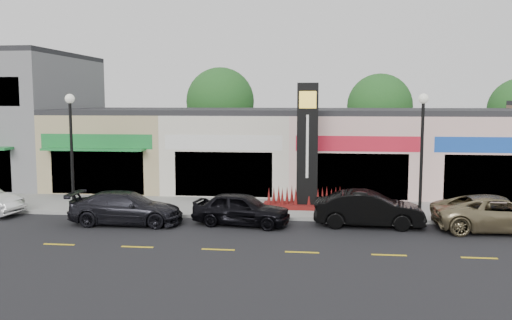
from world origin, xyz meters
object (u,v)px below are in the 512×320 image
Objects in this scene: pylon_sign at (307,164)px; car_black_conv at (369,209)px; lamp_east_near at (422,143)px; car_dark_sedan at (126,208)px; car_gold_suv at (499,214)px; lamp_west_near at (71,140)px; car_black_sedan at (241,209)px.

car_black_conv is (2.67, -2.94, -1.52)m from pylon_sign.
car_dark_sedan is (-12.69, -1.96, -2.77)m from lamp_east_near.
lamp_west_near is at bearing 83.96° from car_gold_suv.
lamp_east_near is 1.20× the size of car_black_conv.
car_black_sedan is at bearing -87.26° from car_dark_sedan.
lamp_west_near is 4.74m from car_dark_sedan.
lamp_east_near is (16.00, 0.00, 0.00)m from lamp_west_near.
car_dark_sedan is at bearing -30.58° from lamp_west_near.
lamp_east_near is 8.35m from car_black_sedan.
car_black_sedan is 10.59m from car_gold_suv.
lamp_east_near is at bearing -59.89° from car_black_conv.
car_dark_sedan is at bearing 90.20° from car_gold_suv.
car_dark_sedan is 4.98m from car_black_sedan.
car_black_conv is (-2.33, -1.24, -2.72)m from lamp_east_near.
car_gold_suv is at bearing -21.91° from pylon_sign.
lamp_west_near is 13.99m from car_black_conv.
car_gold_suv is at bearing -80.24° from car_black_sedan.
car_black_sedan is at bearing 89.12° from car_gold_suv.
lamp_west_near reaches higher than car_black_sedan.
car_dark_sedan is 0.93× the size of car_gold_suv.
car_black_conv reaches higher than car_dark_sedan.
lamp_east_near is at bearing -82.58° from car_dark_sedan.
lamp_west_near is at bearing 86.83° from car_black_conv.
car_gold_suv is (15.56, 0.49, 0.02)m from car_dark_sedan.
car_gold_suv is (18.87, -1.47, -2.75)m from lamp_west_near.
pylon_sign is at bearing 161.25° from lamp_east_near.
car_black_conv is at bearing -77.15° from car_black_sedan.
car_dark_sedan is at bearing 103.15° from car_black_sedan.
lamp_west_near is 19.13m from car_gold_suv.
car_black_conv is at bearing -5.20° from lamp_west_near.
car_black_conv is (13.67, -1.24, -2.72)m from lamp_west_near.
lamp_east_near is at bearing -18.75° from pylon_sign.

